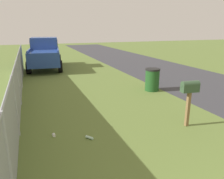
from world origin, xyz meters
name	(u,v)px	position (x,y,z in m)	size (l,w,h in m)	color
mailbox	(190,90)	(5.05, -1.11, 1.08)	(0.25, 0.52, 1.35)	brown
pickup_truck	(45,52)	(16.15, 1.95, 1.10)	(4.99, 2.58, 2.09)	#284793
trash_bin	(152,79)	(8.64, -2.09, 0.51)	(0.65, 0.65, 1.01)	#1E4C1E
fence_section	(18,81)	(8.72, 3.45, 0.89)	(15.47, 0.07, 1.64)	#9EA3A8
litter_cup_far_scatter	(54,135)	(5.75, 2.59, 0.04)	(0.08, 0.08, 0.10)	white
litter_bottle_near_hydrant	(89,138)	(5.30, 1.75, 0.04)	(0.07, 0.07, 0.22)	#B2D8BF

